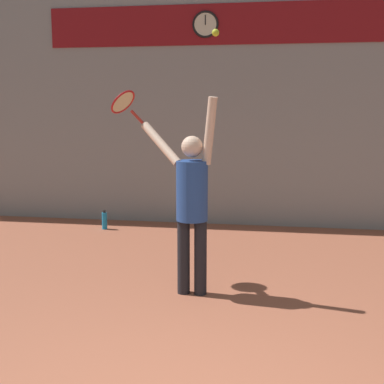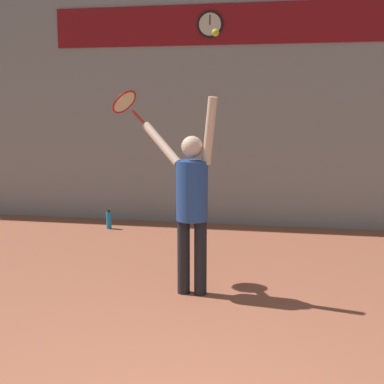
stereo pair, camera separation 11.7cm
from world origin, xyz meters
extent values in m
cube|color=gray|center=(0.00, 6.08, 2.50)|extent=(18.00, 0.10, 5.00)
cube|color=maroon|center=(0.00, 6.02, 3.21)|extent=(6.63, 0.02, 0.63)
cylinder|color=beige|center=(-0.75, 6.00, 3.21)|extent=(0.38, 0.02, 0.38)
torus|color=black|center=(-0.75, 6.00, 3.21)|extent=(0.42, 0.04, 0.42)
cube|color=black|center=(-0.75, 5.98, 3.27)|extent=(0.02, 0.01, 0.15)
cylinder|color=black|center=(-0.48, 2.67, 0.39)|extent=(0.13, 0.13, 0.79)
cylinder|color=black|center=(-0.30, 2.67, 0.39)|extent=(0.13, 0.13, 0.79)
cylinder|color=#26478C|center=(-0.39, 2.67, 1.09)|extent=(0.32, 0.32, 0.61)
sphere|color=beige|center=(-0.39, 2.67, 1.54)|extent=(0.22, 0.22, 0.22)
cylinder|color=beige|center=(-0.21, 2.64, 1.70)|extent=(0.20, 0.18, 0.68)
cylinder|color=beige|center=(-0.75, 2.85, 1.55)|extent=(0.53, 0.45, 0.45)
cylinder|color=red|center=(-1.05, 3.06, 1.82)|extent=(0.20, 0.10, 0.17)
torus|color=red|center=(-1.24, 3.14, 1.99)|extent=(0.33, 0.39, 0.26)
cylinder|color=beige|center=(-1.24, 3.14, 1.99)|extent=(0.27, 0.33, 0.22)
sphere|color=#CCDB2D|center=(-0.15, 2.63, 2.64)|extent=(0.07, 0.07, 0.07)
cylinder|color=#198CCC|center=(-2.26, 5.34, 0.13)|extent=(0.08, 0.08, 0.27)
cylinder|color=black|center=(-2.26, 5.34, 0.29)|extent=(0.04, 0.04, 0.04)
camera|label=1|loc=(0.52, -2.61, 1.95)|focal=50.00mm
camera|label=2|loc=(0.63, -2.59, 1.95)|focal=50.00mm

